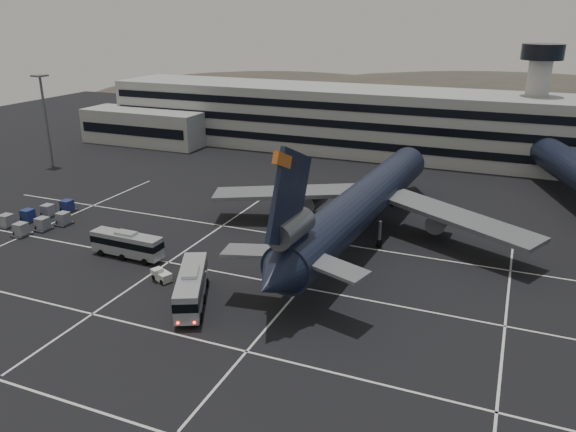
# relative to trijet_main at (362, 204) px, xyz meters

# --- Properties ---
(ground) EXTENTS (260.00, 260.00, 0.00)m
(ground) POSITION_rel_trijet_main_xyz_m (-14.26, -20.72, -5.25)
(ground) COLOR black
(ground) RESTS_ON ground
(lane_markings) EXTENTS (90.00, 55.62, 0.01)m
(lane_markings) POSITION_rel_trijet_main_xyz_m (-13.31, -19.99, -5.24)
(lane_markings) COLOR silver
(lane_markings) RESTS_ON ground
(terminal) EXTENTS (125.00, 26.00, 24.00)m
(terminal) POSITION_rel_trijet_main_xyz_m (-17.21, 50.43, 1.68)
(terminal) COLOR gray
(terminal) RESTS_ON ground
(hills) EXTENTS (352.00, 180.00, 44.00)m
(hills) POSITION_rel_trijet_main_xyz_m (3.73, 149.28, -17.32)
(hills) COLOR #38332B
(hills) RESTS_ON ground
(lightpole_left) EXTENTS (2.40, 2.40, 18.28)m
(lightpole_left) POSITION_rel_trijet_main_xyz_m (-69.26, 14.28, 6.57)
(lightpole_left) COLOR slate
(lightpole_left) RESTS_ON ground
(trijet_main) EXTENTS (47.37, 57.67, 18.08)m
(trijet_main) POSITION_rel_trijet_main_xyz_m (0.00, 0.00, 0.00)
(trijet_main) COLOR black
(trijet_main) RESTS_ON ground
(bus_near) EXTENTS (7.21, 11.22, 3.96)m
(bus_near) POSITION_rel_trijet_main_xyz_m (-11.81, -24.71, -3.09)
(bus_near) COLOR #A0A3A8
(bus_near) RESTS_ON ground
(bus_far) EXTENTS (10.02, 2.75, 3.51)m
(bus_far) POSITION_rel_trijet_main_xyz_m (-25.94, -17.37, -3.33)
(bus_far) COLOR #A0A3A8
(bus_far) RESTS_ON ground
(tug_a) EXTENTS (1.86, 2.46, 1.41)m
(tug_a) POSITION_rel_trijet_main_xyz_m (-30.82, -13.34, -4.62)
(tug_a) COLOR silver
(tug_a) RESTS_ON ground
(tug_b) EXTENTS (2.78, 2.31, 1.55)m
(tug_b) POSITION_rel_trijet_main_xyz_m (-17.89, -21.36, -4.56)
(tug_b) COLOR silver
(tug_b) RESTS_ON ground
(uld_cluster) EXTENTS (9.68, 13.31, 1.90)m
(uld_cluster) POSITION_rel_trijet_main_xyz_m (-45.74, -12.35, -4.32)
(uld_cluster) COLOR #2D2D30
(uld_cluster) RESTS_ON ground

